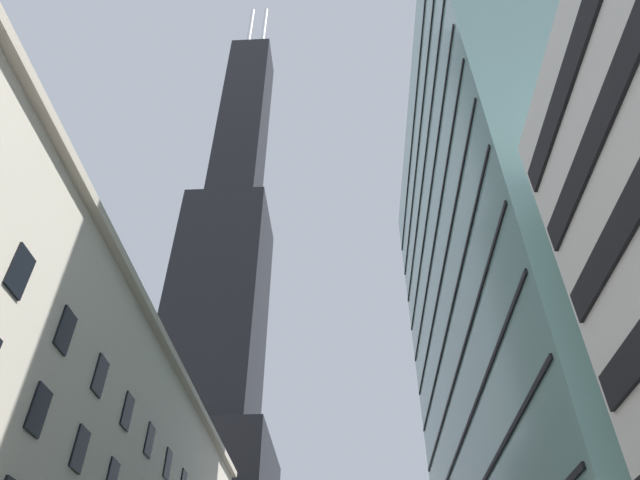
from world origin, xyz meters
The scene contains 2 objects.
dark_skyscraper centered at (-21.56, 80.79, 51.03)m, with size 24.48×24.48×179.81m.
glass_office_midrise centered at (18.79, 27.29, 26.61)m, with size 15.68×38.96×53.21m.
Camera 1 is at (3.26, -11.02, 1.75)m, focal length 31.55 mm.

